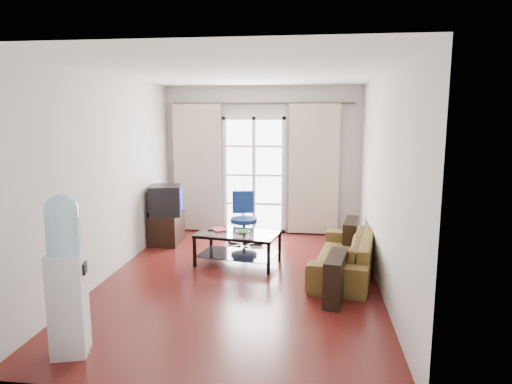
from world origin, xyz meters
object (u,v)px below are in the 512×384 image
crt_tv (164,200)px  task_chair (244,230)px  water_cooler (66,272)px  sofa (344,254)px  tv_stand (167,228)px  coffee_table (238,244)px

crt_tv → task_chair: 1.43m
crt_tv → water_cooler: water_cooler is taller
sofa → water_cooler: 3.68m
task_chair → tv_stand: bearing=166.3°
coffee_table → crt_tv: (-1.40, 0.90, 0.46)m
sofa → crt_tv: size_ratio=3.10×
coffee_table → sofa: bearing=-8.0°
sofa → tv_stand: 3.16m
coffee_table → tv_stand: (-1.40, 0.97, -0.05)m
tv_stand → crt_tv: 0.51m
crt_tv → water_cooler: 3.63m
coffee_table → water_cooler: water_cooler is taller
coffee_table → task_chair: (-0.05, 0.93, -0.04)m
task_chair → sofa: bearing=-47.9°
sofa → task_chair: size_ratio=2.19×
sofa → task_chair: task_chair is taller
tv_stand → task_chair: (1.35, -0.04, 0.01)m
water_cooler → task_chair: bearing=57.6°
sofa → tv_stand: size_ratio=2.86×
crt_tv → water_cooler: size_ratio=0.43×
coffee_table → crt_tv: size_ratio=1.98×
coffee_table → task_chair: 0.93m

